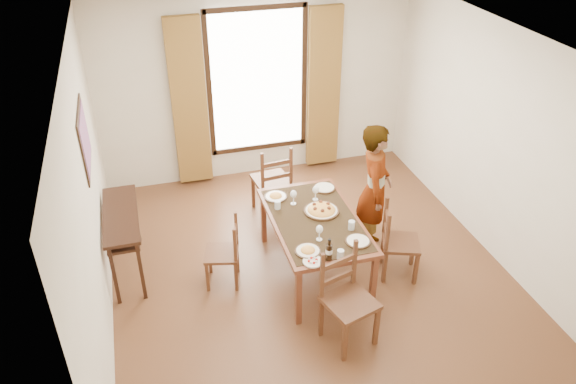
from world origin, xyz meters
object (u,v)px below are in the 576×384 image
object	(u,v)px
dining_table	(315,224)
pasta_platter	(322,208)
console_table	(122,222)
man	(375,190)

from	to	relation	value
dining_table	pasta_platter	world-z (taller)	pasta_platter
console_table	dining_table	world-z (taller)	console_table
man	console_table	bearing A→B (deg)	107.13
console_table	pasta_platter	xyz separation A→B (m)	(2.19, -0.53, 0.12)
pasta_platter	man	bearing A→B (deg)	12.65
man	pasta_platter	distance (m)	0.73
console_table	pasta_platter	distance (m)	2.25
dining_table	man	size ratio (longest dim) A/B	0.96
man	pasta_platter	bearing A→B (deg)	127.03
console_table	dining_table	size ratio (longest dim) A/B	0.75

